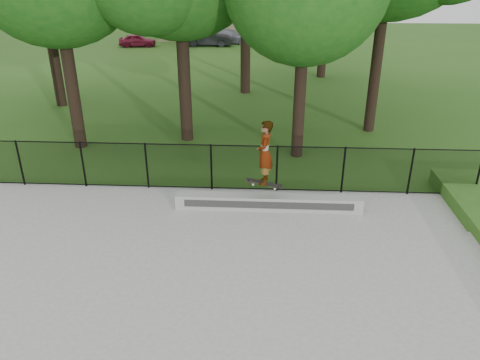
{
  "coord_description": "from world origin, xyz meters",
  "views": [
    {
      "loc": [
        1.59,
        -7.12,
        6.54
      ],
      "look_at": [
        0.97,
        4.2,
        1.2
      ],
      "focal_mm": 35.0,
      "sensor_mm": 36.0,
      "label": 1
    }
  ],
  "objects_px": {
    "car_a": "(137,40)",
    "skater_airborne": "(265,154)",
    "car_b": "(208,38)",
    "car_c": "(230,36)",
    "grind_ledge": "(268,202)"
  },
  "relations": [
    {
      "from": "car_a",
      "to": "skater_airborne",
      "type": "relative_size",
      "value": 1.53
    },
    {
      "from": "car_b",
      "to": "skater_airborne",
      "type": "bearing_deg",
      "value": -172.39
    },
    {
      "from": "car_c",
      "to": "skater_airborne",
      "type": "distance_m",
      "value": 30.28
    },
    {
      "from": "car_b",
      "to": "car_c",
      "type": "relative_size",
      "value": 1.0
    },
    {
      "from": "car_a",
      "to": "car_c",
      "type": "xyz_separation_m",
      "value": [
        7.56,
        2.26,
        0.05
      ]
    },
    {
      "from": "grind_ledge",
      "to": "car_a",
      "type": "xyz_separation_m",
      "value": [
        -10.87,
        27.65,
        0.24
      ]
    },
    {
      "from": "car_b",
      "to": "car_c",
      "type": "bearing_deg",
      "value": -49.09
    },
    {
      "from": "car_b",
      "to": "skater_airborne",
      "type": "height_order",
      "value": "skater_airborne"
    },
    {
      "from": "car_b",
      "to": "car_a",
      "type": "bearing_deg",
      "value": 94.25
    },
    {
      "from": "car_a",
      "to": "car_c",
      "type": "bearing_deg",
      "value": -80.4
    },
    {
      "from": "car_b",
      "to": "grind_ledge",
      "type": "bearing_deg",
      "value": -172.07
    },
    {
      "from": "car_a",
      "to": "car_c",
      "type": "height_order",
      "value": "car_c"
    },
    {
      "from": "car_c",
      "to": "skater_airborne",
      "type": "relative_size",
      "value": 1.82
    },
    {
      "from": "car_a",
      "to": "car_b",
      "type": "bearing_deg",
      "value": -90.66
    },
    {
      "from": "grind_ledge",
      "to": "skater_airborne",
      "type": "height_order",
      "value": "skater_airborne"
    }
  ]
}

